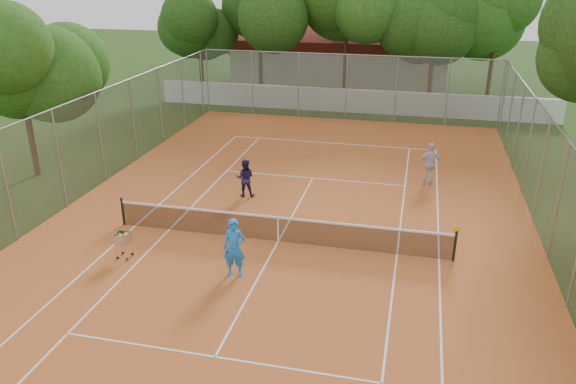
% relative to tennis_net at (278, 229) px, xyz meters
% --- Properties ---
extents(ground, '(120.00, 120.00, 0.00)m').
position_rel_tennis_net_xyz_m(ground, '(0.00, 0.00, -0.51)').
color(ground, '#1C350E').
rests_on(ground, ground).
extents(court_pad, '(18.00, 34.00, 0.02)m').
position_rel_tennis_net_xyz_m(court_pad, '(0.00, 0.00, -0.50)').
color(court_pad, '#BA5B24').
rests_on(court_pad, ground).
extents(court_lines, '(10.98, 23.78, 0.01)m').
position_rel_tennis_net_xyz_m(court_lines, '(0.00, 0.00, -0.49)').
color(court_lines, white).
rests_on(court_lines, court_pad).
extents(tennis_net, '(11.88, 0.10, 0.98)m').
position_rel_tennis_net_xyz_m(tennis_net, '(0.00, 0.00, 0.00)').
color(tennis_net, black).
rests_on(tennis_net, court_pad).
extents(perimeter_fence, '(18.00, 34.00, 4.00)m').
position_rel_tennis_net_xyz_m(perimeter_fence, '(0.00, 0.00, 1.49)').
color(perimeter_fence, slate).
rests_on(perimeter_fence, ground).
extents(boundary_wall, '(26.00, 0.30, 1.50)m').
position_rel_tennis_net_xyz_m(boundary_wall, '(0.00, 19.00, 0.24)').
color(boundary_wall, white).
rests_on(boundary_wall, ground).
extents(clubhouse, '(16.40, 9.00, 4.40)m').
position_rel_tennis_net_xyz_m(clubhouse, '(-2.00, 29.00, 1.69)').
color(clubhouse, beige).
rests_on(clubhouse, ground).
extents(tropical_trees, '(29.00, 19.00, 10.00)m').
position_rel_tennis_net_xyz_m(tropical_trees, '(0.00, 22.00, 4.49)').
color(tropical_trees, '#15370D').
rests_on(tropical_trees, ground).
extents(player_near, '(0.75, 0.55, 1.90)m').
position_rel_tennis_net_xyz_m(player_near, '(-0.75, -2.51, 0.46)').
color(player_near, blue).
rests_on(player_near, court_pad).
extents(player_far_left, '(0.87, 0.73, 1.60)m').
position_rel_tennis_net_xyz_m(player_far_left, '(-2.36, 3.73, 0.31)').
color(player_far_left, '#22184A').
rests_on(player_far_left, court_pad).
extents(player_far_right, '(1.18, 0.68, 1.89)m').
position_rel_tennis_net_xyz_m(player_far_right, '(5.10, 6.84, 0.45)').
color(player_far_right, silver).
rests_on(player_far_right, court_pad).
extents(ball_hopper, '(0.61, 0.61, 0.96)m').
position_rel_tennis_net_xyz_m(ball_hopper, '(-4.68, -2.27, -0.01)').
color(ball_hopper, '#B5B6BD').
rests_on(ball_hopper, court_pad).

